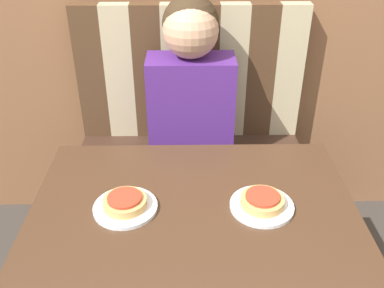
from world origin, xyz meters
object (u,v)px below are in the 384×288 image
Objects in this scene: person at (191,76)px; plate_right at (262,206)px; plate_left at (125,207)px; pizza_left at (125,202)px; pizza_right at (262,200)px.

person reaches higher than plate_right.
plate_left is 0.02m from pizza_left.
plate_left is 1.48× the size of pizza_right.
plate_right is 1.48× the size of pizza_right.
person is 5.40× the size of pizza_right.
pizza_left is (-0.20, -0.65, -0.13)m from person.
pizza_left is at bearing 0.00° from plate_left.
plate_left is 0.41m from plate_right.
person is 3.65× the size of plate_right.
plate_right is at bearing 0.00° from pizza_left.
plate_left is (-0.20, -0.65, -0.15)m from person.
plate_right is 1.48× the size of pizza_left.
plate_left is 1.00× the size of plate_right.
pizza_left is (-0.41, 0.00, 0.02)m from plate_right.
person is at bearing 107.28° from pizza_right.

